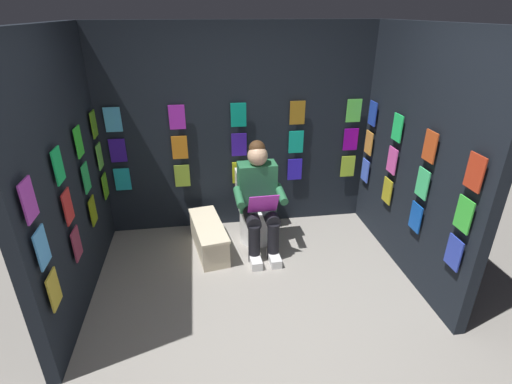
{
  "coord_description": "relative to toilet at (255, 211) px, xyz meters",
  "views": [
    {
      "loc": [
        0.43,
        2.05,
        2.39
      ],
      "look_at": [
        -0.06,
        -1.15,
        0.85
      ],
      "focal_mm": 26.94,
      "sensor_mm": 36.0,
      "label": 1
    }
  ],
  "objects": [
    {
      "name": "comic_longbox_near",
      "position": [
        0.54,
        0.21,
        -0.16
      ],
      "size": [
        0.42,
        0.85,
        0.33
      ],
      "rotation": [
        0.0,
        0.0,
        0.17
      ],
      "color": "beige",
      "rests_on": "ground"
    },
    {
      "name": "display_wall_left",
      "position": [
        -1.42,
        0.7,
        0.82
      ],
      "size": [
        0.14,
        2.09,
        2.3
      ],
      "color": "black",
      "rests_on": "ground"
    },
    {
      "name": "ground_plane",
      "position": [
        0.14,
        1.74,
        -0.33
      ],
      "size": [
        30.0,
        30.0,
        0.0
      ],
      "primitive_type": "plane",
      "color": "gray"
    },
    {
      "name": "person_reading",
      "position": [
        -0.01,
        0.23,
        0.27
      ],
      "size": [
        0.53,
        0.69,
        1.19
      ],
      "rotation": [
        0.0,
        0.0,
        0.03
      ],
      "color": "#286B42",
      "rests_on": "ground"
    },
    {
      "name": "display_wall_back",
      "position": [
        0.14,
        -0.4,
        0.82
      ],
      "size": [
        3.11,
        0.14,
        2.3
      ],
      "color": "black",
      "rests_on": "ground"
    },
    {
      "name": "display_wall_right",
      "position": [
        1.69,
        0.7,
        0.82
      ],
      "size": [
        0.14,
        2.09,
        2.3
      ],
      "color": "black",
      "rests_on": "ground"
    },
    {
      "name": "toilet",
      "position": [
        0.0,
        0.0,
        0.0
      ],
      "size": [
        0.41,
        0.56,
        0.77
      ],
      "rotation": [
        0.0,
        0.0,
        0.03
      ],
      "color": "white",
      "rests_on": "ground"
    }
  ]
}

